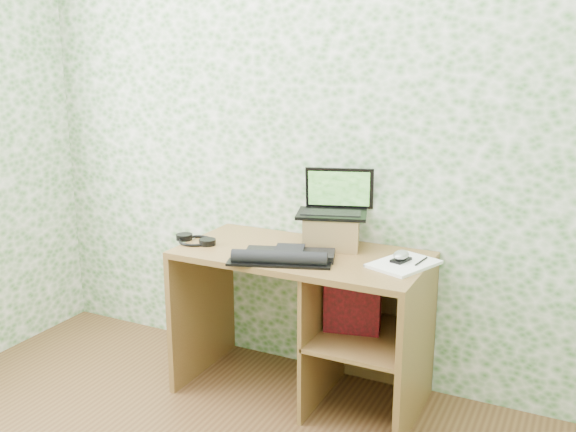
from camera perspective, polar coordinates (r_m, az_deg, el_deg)
The scene contains 10 objects.
wall_back at distance 3.26m, azimuth 3.59°, elevation 7.53°, with size 3.50×3.50×0.00m, color white.
desk at distance 3.18m, azimuth 2.71°, elevation -7.90°, with size 1.20×0.60×0.75m.
riser at distance 3.17m, azimuth 3.90°, elevation -1.37°, with size 0.27×0.22×0.16m, color #986E44.
laptop at distance 3.16m, azimuth 4.19°, elevation 1.11°, with size 0.39×0.33×0.23m.
keyboard at distance 2.96m, azimuth -0.26°, elevation -3.59°, with size 0.48×0.38×0.07m.
headphones at distance 3.29m, azimuth -8.21°, elevation -2.14°, with size 0.24×0.20×0.03m.
notepad at distance 2.96m, azimuth 10.26°, elevation -4.21°, with size 0.22×0.31×0.01m, color white.
mouse at distance 2.96m, azimuth 10.01°, elevation -3.63°, with size 0.07×0.11×0.04m, color #B4B4B7.
pen at distance 2.97m, azimuth 11.77°, elevation -3.95°, with size 0.01×0.01×0.13m, color black.
red_box at distance 3.07m, azimuth 5.77°, elevation -7.48°, with size 0.26×0.08×0.32m, color maroon.
Camera 1 is at (1.24, -1.24, 1.69)m, focal length 40.00 mm.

